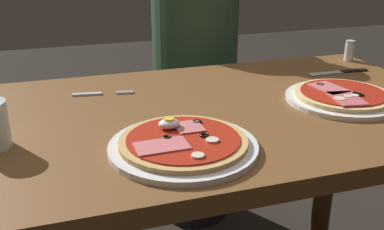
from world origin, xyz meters
The scene contains 7 objects.
dining_table centered at (0.00, 0.00, 0.61)m, with size 1.27×0.72×0.72m.
pizza_foreground centered at (-0.12, -0.19, 0.73)m, with size 0.29×0.29×0.05m.
pizza_across_left centered at (0.34, -0.05, 0.73)m, with size 0.28×0.28×0.03m.
fork centered at (-0.24, 0.19, 0.72)m, with size 0.16×0.04×0.00m.
knife centered at (0.49, 0.17, 0.73)m, with size 0.20×0.02×0.01m.
salt_shaker centered at (0.59, 0.28, 0.76)m, with size 0.03×0.03×0.07m.
diner_person centered at (0.17, 0.64, 0.56)m, with size 0.32×0.32×1.18m.
Camera 1 is at (-0.34, -0.94, 1.11)m, focal length 41.86 mm.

